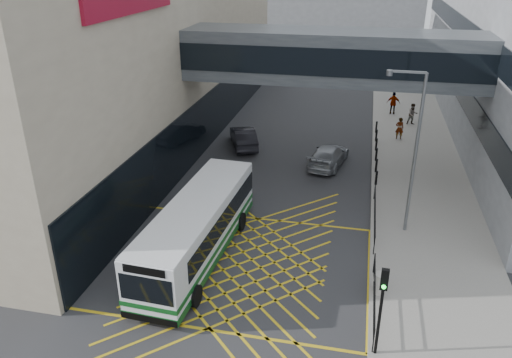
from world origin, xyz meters
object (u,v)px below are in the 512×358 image
Objects in this scene: bus at (198,227)px; traffic_light at (382,300)px; street_lamp at (413,145)px; pedestrian_b at (413,114)px; car_silver at (328,155)px; litter_bin at (380,283)px; car_white at (190,249)px; car_dark at (244,137)px; pedestrian_a at (400,128)px; pedestrian_c at (393,103)px.

traffic_light is at bearing -28.36° from bus.
street_lamp is at bearing 85.36° from traffic_light.
pedestrian_b is at bearing 85.61° from street_lamp.
pedestrian_b is (6.08, 9.87, 0.29)m from car_silver.
car_white is at bearing 174.83° from litter_bin.
car_dark reaches higher than car_white.
pedestrian_a is 0.96× the size of pedestrian_b.
traffic_light reaches higher than car_silver.
traffic_light is at bearing 93.05° from pedestrian_c.
pedestrian_b is (2.75, 23.64, 0.42)m from litter_bin.
car_dark is 2.70× the size of pedestrian_b.
car_dark is at bearing -8.38° from car_silver.
car_white is at bearing -133.47° from pedestrian_b.
car_white is 0.82× the size of car_silver.
street_lamp reaches higher than pedestrian_c.
car_silver is 2.45× the size of pedestrian_c.
litter_bin is 23.80m from pedestrian_b.
pedestrian_c reaches higher than car_white.
bus reaches higher than pedestrian_c.
street_lamp reaches higher than car_white.
pedestrian_a is (0.40, 14.12, -3.82)m from street_lamp.
car_silver is at bearing -138.62° from pedestrian_b.
car_white reaches higher than litter_bin.
bus is at bearing 78.76° from car_silver.
traffic_light is 27.55m from pedestrian_b.
street_lamp is 8.94× the size of litter_bin.
pedestrian_c is (-1.47, 2.70, 0.10)m from pedestrian_b.
litter_bin is 0.47× the size of pedestrian_c.
traffic_light reaches higher than pedestrian_a.
street_lamp is at bearing 83.61° from pedestrian_a.
litter_bin is at bearing 179.90° from car_white.
car_silver is 5.22× the size of litter_bin.
traffic_light reaches higher than pedestrian_b.
litter_bin is at bearing 90.98° from traffic_light.
car_white is 8.68m from litter_bin.
car_dark is at bearing -80.66° from car_white.
pedestrian_c reaches higher than pedestrian_a.
bus is at bearing -154.51° from street_lamp.
pedestrian_c is (9.91, 25.55, 0.51)m from car_white.
car_white is 2.31× the size of pedestrian_a.
traffic_light is at bearing -113.02° from pedestrian_b.
bus reaches higher than car_white.
bus reaches higher than car_silver.
car_white is at bearing 57.01° from pedestrian_a.
car_silver is 7.74m from pedestrian_a.
bus is 11.53× the size of litter_bin.
car_dark is 2.81× the size of pedestrian_a.
car_dark is at bearing 98.49° from bus.
bus is 20.98m from pedestrian_a.
pedestrian_b is (11.39, 22.86, 0.42)m from car_white.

